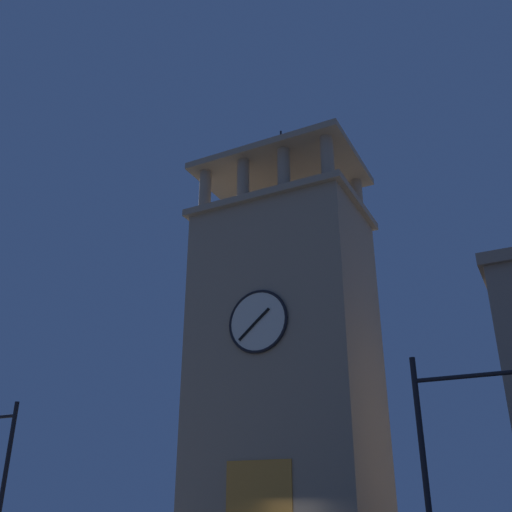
% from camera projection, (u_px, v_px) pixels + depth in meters
% --- Properties ---
extents(clocktower, '(9.39, 6.84, 23.60)m').
position_uv_depth(clocktower, '(285.00, 359.00, 29.88)').
color(clocktower, gray).
rests_on(clocktower, ground_plane).
extents(traffic_signal_near, '(4.01, 0.41, 5.95)m').
position_uv_depth(traffic_signal_near, '(470.00, 432.00, 14.60)').
color(traffic_signal_near, black).
rests_on(traffic_signal_near, ground_plane).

